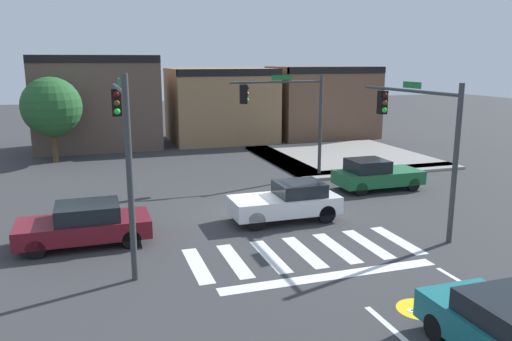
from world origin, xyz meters
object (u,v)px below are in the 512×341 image
traffic_signal_southeast (418,125)px  car_white (287,201)px  traffic_signal_southwest (123,132)px  roadside_tree (51,107)px  traffic_signal_northeast (287,107)px  car_green (376,175)px  car_maroon (85,224)px

traffic_signal_southeast → car_white: size_ratio=1.44×
traffic_signal_southwest → traffic_signal_southeast: 10.54m
roadside_tree → traffic_signal_northeast: bearing=-35.9°
traffic_signal_northeast → roadside_tree: (-11.80, 8.56, -0.41)m
car_white → car_green: size_ratio=1.01×
traffic_signal_southwest → car_maroon: traffic_signal_southwest is taller
traffic_signal_southwest → traffic_signal_southeast: size_ratio=0.96×
traffic_signal_southeast → roadside_tree: bearing=38.5°
traffic_signal_southeast → car_white: 5.65m
traffic_signal_northeast → car_maroon: traffic_signal_northeast is taller
traffic_signal_southeast → car_maroon: bearing=82.5°
traffic_signal_northeast → traffic_signal_southeast: traffic_signal_northeast is taller
traffic_signal_northeast → car_white: 7.72m
car_white → car_green: 6.61m
traffic_signal_southwest → roadside_tree: bearing=10.3°
car_maroon → car_green: 13.77m
traffic_signal_southwest → car_maroon: bearing=44.6°
car_maroon → car_green: (13.32, 3.48, 0.02)m
car_white → car_green: (5.82, 3.13, -0.02)m
car_green → roadside_tree: bearing=141.4°
traffic_signal_southwest → roadside_tree: size_ratio=1.12×
roadside_tree → car_green: bearing=-38.6°
car_green → roadside_tree: size_ratio=0.80×
traffic_signal_southwest → car_maroon: (-1.32, 1.34, -3.26)m
car_green → traffic_signal_northeast: bearing=133.1°
traffic_signal_southwest → car_maroon: size_ratio=1.34×
traffic_signal_southeast → car_maroon: size_ratio=1.39×
traffic_signal_northeast → traffic_signal_southeast: size_ratio=0.90×
traffic_signal_southwest → traffic_signal_northeast: size_ratio=1.07×
traffic_signal_southwest → traffic_signal_northeast: (8.74, 8.30, -0.19)m
traffic_signal_southwest → traffic_signal_northeast: 12.06m
traffic_signal_southeast → car_maroon: (-11.85, 1.56, -3.10)m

